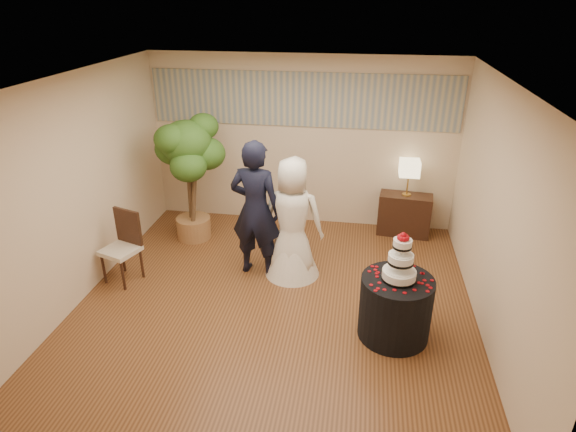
% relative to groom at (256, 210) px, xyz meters
% --- Properties ---
extents(floor, '(5.00, 5.00, 0.00)m').
position_rel_groom_xyz_m(floor, '(0.39, -0.69, -0.97)').
color(floor, brown).
rests_on(floor, ground).
extents(ceiling, '(5.00, 5.00, 0.00)m').
position_rel_groom_xyz_m(ceiling, '(0.39, -0.69, 1.83)').
color(ceiling, white).
rests_on(ceiling, wall_back).
extents(wall_back, '(5.00, 0.06, 2.80)m').
position_rel_groom_xyz_m(wall_back, '(0.39, 1.81, 0.43)').
color(wall_back, beige).
rests_on(wall_back, ground).
extents(wall_front, '(5.00, 0.06, 2.80)m').
position_rel_groom_xyz_m(wall_front, '(0.39, -3.19, 0.43)').
color(wall_front, beige).
rests_on(wall_front, ground).
extents(wall_left, '(0.06, 5.00, 2.80)m').
position_rel_groom_xyz_m(wall_left, '(-2.11, -0.69, 0.43)').
color(wall_left, beige).
rests_on(wall_left, ground).
extents(wall_right, '(0.06, 5.00, 2.80)m').
position_rel_groom_xyz_m(wall_right, '(2.89, -0.69, 0.43)').
color(wall_right, beige).
rests_on(wall_right, ground).
extents(mural_border, '(4.90, 0.02, 0.85)m').
position_rel_groom_xyz_m(mural_border, '(0.39, 1.79, 1.13)').
color(mural_border, gray).
rests_on(mural_border, wall_back).
extents(groom, '(0.77, 0.56, 1.95)m').
position_rel_groom_xyz_m(groom, '(0.00, 0.00, 0.00)').
color(groom, black).
rests_on(groom, floor).
extents(bride, '(0.88, 0.81, 1.72)m').
position_rel_groom_xyz_m(bride, '(0.50, 0.03, -0.11)').
color(bride, white).
rests_on(bride, floor).
extents(cake_table, '(0.86, 0.86, 0.76)m').
position_rel_groom_xyz_m(cake_table, '(1.86, -1.12, -0.59)').
color(cake_table, black).
rests_on(cake_table, floor).
extents(wedding_cake, '(0.38, 0.38, 0.58)m').
position_rel_groom_xyz_m(wedding_cake, '(1.86, -1.12, 0.08)').
color(wedding_cake, white).
rests_on(wedding_cake, cake_table).
extents(console, '(0.86, 0.45, 0.69)m').
position_rel_groom_xyz_m(console, '(2.12, 1.54, -0.63)').
color(console, black).
rests_on(console, floor).
extents(table_lamp, '(0.31, 0.31, 0.58)m').
position_rel_groom_xyz_m(table_lamp, '(2.12, 1.54, 0.01)').
color(table_lamp, '#CDBB87').
rests_on(table_lamp, console).
extents(ficus_tree, '(1.03, 1.03, 2.04)m').
position_rel_groom_xyz_m(ficus_tree, '(-1.24, 0.87, 0.05)').
color(ficus_tree, '#315B1C').
rests_on(ficus_tree, floor).
extents(side_chair, '(0.58, 0.60, 1.00)m').
position_rel_groom_xyz_m(side_chair, '(-1.78, -0.52, -0.47)').
color(side_chair, black).
rests_on(side_chair, floor).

